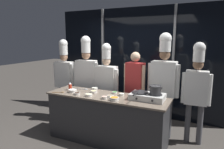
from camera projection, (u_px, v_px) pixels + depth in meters
The scene contains 25 objects.
ground_plane at pixel (106, 141), 3.84m from camera, with size 24.00×24.00×0.00m, color #47423D.
window_wall_back at pixel (136, 62), 5.04m from camera, with size 4.32×0.09×2.70m.
demo_counter at pixel (106, 119), 3.75m from camera, with size 2.29×0.65×0.91m.
portable_stove at pixel (147, 96), 3.41m from camera, with size 0.58×0.38×0.11m.
frying_pan at pixel (140, 91), 3.45m from camera, with size 0.29×0.50×0.05m.
stock_pot at pixel (155, 90), 3.33m from camera, with size 0.22×0.19×0.14m.
squeeze_bottle_chili at pixel (70, 86), 4.04m from camera, with size 0.06×0.06×0.16m.
prep_bowl_rice at pixel (73, 91), 3.88m from camera, with size 0.17×0.17×0.06m.
prep_bowl_carrots at pixel (114, 99), 3.36m from camera, with size 0.16×0.16×0.06m.
prep_bowl_mushrooms at pixel (110, 96), 3.51m from camera, with size 0.12×0.12×0.05m.
prep_bowl_ginger at pixel (94, 91), 3.85m from camera, with size 0.13×0.13×0.04m.
prep_bowl_bean_sprouts at pixel (95, 89), 4.03m from camera, with size 0.12×0.12×0.06m.
prep_bowl_noodles at pixel (89, 95), 3.61m from camera, with size 0.13×0.13×0.05m.
prep_bowl_scallions at pixel (115, 93), 3.78m from camera, with size 0.10×0.10×0.04m.
prep_bowl_garlic at pixel (122, 94), 3.65m from camera, with size 0.09×0.09×0.04m.
prep_bowl_shrimp at pixel (104, 97), 3.44m from camera, with size 0.10×0.10×0.05m.
prep_bowl_soy_glaze at pixel (77, 94), 3.71m from camera, with size 0.12×0.12×0.04m.
serving_spoon_slotted at pixel (84, 89), 4.10m from camera, with size 0.26×0.07×0.02m.
serving_spoon_solid at pixel (61, 92), 3.87m from camera, with size 0.22×0.15×0.02m.
chef_head at pixel (64, 73), 4.86m from camera, with size 0.54×0.26×1.93m.
chef_sous at pixel (86, 74), 4.57m from camera, with size 0.59×0.30×2.00m.
chef_line at pixel (106, 80), 4.36m from camera, with size 0.59×0.24×1.85m.
person_guest at pixel (135, 84), 4.05m from camera, with size 0.47×0.25×1.68m.
chef_pastry at pixel (164, 78), 3.83m from camera, with size 0.61×0.25×2.05m.
chef_apprentice at pixel (197, 86), 3.58m from camera, with size 0.51×0.21×1.88m.
Camera 1 is at (1.64, -3.15, 1.94)m, focal length 32.00 mm.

